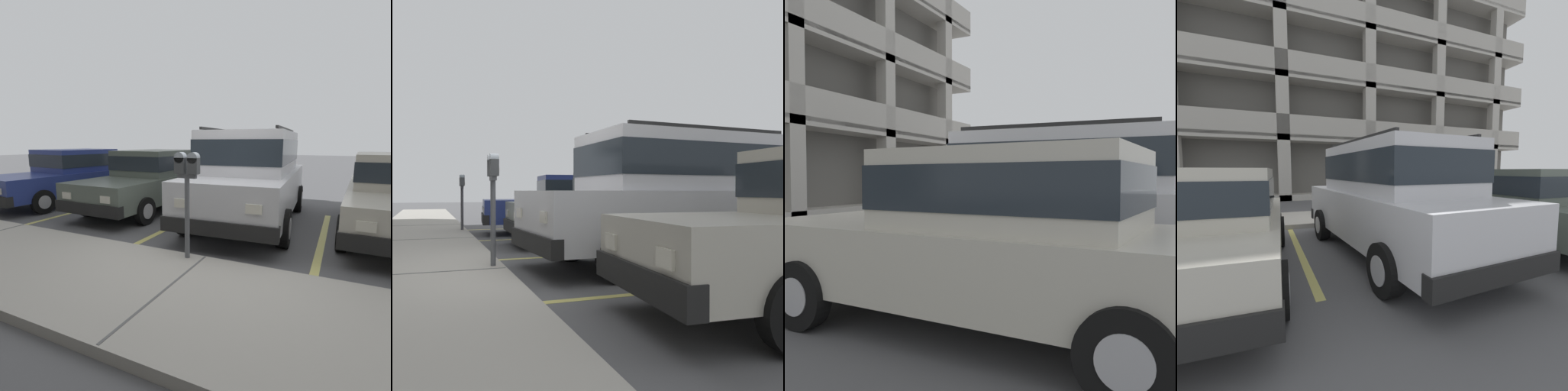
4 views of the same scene
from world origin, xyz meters
The scene contains 9 objects.
ground_plane centered at (0.00, 0.00, -0.05)m, with size 80.00×80.00×0.10m.
sidewalk centered at (0.00, 1.30, 0.06)m, with size 40.00×2.20×0.12m.
parking_stall_lines centered at (1.45, -1.40, 0.00)m, with size 11.76×4.80×0.01m.
silver_suv centered at (0.11, -2.48, 1.09)m, with size 2.20×4.88×2.03m.
red_sedan centered at (-2.67, -2.70, 0.82)m, with size 2.00×4.56×1.54m.
dark_hatchback centered at (2.85, -2.70, 0.82)m, with size 1.91×4.52×1.54m.
parking_meter_near centered at (0.22, 0.35, 1.24)m, with size 0.35×0.12×1.50m.
parking_meter_far centered at (6.04, 0.32, 1.19)m, with size 0.35×0.12×1.43m.
parking_garage centered at (-1.09, 12.26, 6.03)m, with size 32.00×10.00×13.25m.
Camera 4 is at (-2.01, -6.71, 1.51)m, focal length 24.00 mm.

